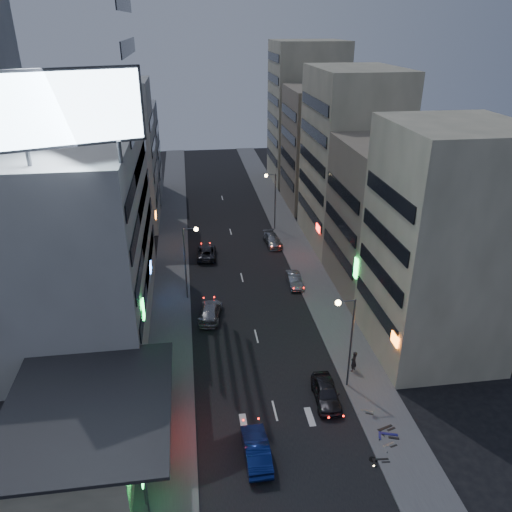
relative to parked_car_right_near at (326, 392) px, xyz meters
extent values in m
plane|color=black|center=(-4.13, -4.57, -0.78)|extent=(180.00, 180.00, 0.00)
cube|color=#4C4C4F|center=(-12.13, 25.43, -0.72)|extent=(4.00, 120.00, 0.12)
cube|color=#4C4C4F|center=(3.87, 25.43, -0.72)|extent=(4.00, 120.00, 0.12)
cube|color=beige|center=(-18.13, -2.57, 1.02)|extent=(8.00, 12.00, 3.60)
cube|color=black|center=(-17.13, -2.57, 2.97)|extent=(11.00, 13.00, 0.25)
cube|color=black|center=(-13.03, -2.57, 2.32)|extent=(0.12, 4.00, 0.90)
cube|color=#FF1E14|center=(-12.95, -2.57, 2.32)|extent=(0.04, 3.70, 0.70)
cube|color=#ABABA7|center=(-21.13, 15.43, 8.22)|extent=(14.00, 24.00, 18.00)
cube|color=beige|center=(10.87, 5.93, 9.22)|extent=(10.00, 11.00, 20.00)
cube|color=gray|center=(11.37, 17.43, 7.22)|extent=(11.00, 12.00, 16.00)
cube|color=beige|center=(10.87, 30.43, 10.22)|extent=(10.00, 14.00, 22.00)
cube|color=#ABABA7|center=(-19.63, 40.43, 9.22)|extent=(11.00, 10.00, 20.00)
cube|color=gray|center=(-20.13, 53.43, 6.72)|extent=(12.00, 10.00, 15.00)
cube|color=gray|center=(11.37, 45.43, 8.22)|extent=(11.00, 12.00, 18.00)
cube|color=beige|center=(11.87, 59.43, 11.22)|extent=(12.00, 12.00, 24.00)
cylinder|color=#595B60|center=(-20.13, 5.43, 17.97)|extent=(0.30, 0.30, 1.50)
cylinder|color=#595B60|center=(-14.13, 5.43, 17.97)|extent=(0.30, 0.30, 1.50)
cube|color=black|center=(-17.13, 5.43, 20.92)|extent=(9.52, 3.75, 5.00)
cube|color=#ADCDE7|center=(-17.06, 5.22, 20.92)|extent=(9.04, 3.34, 4.60)
cylinder|color=#595B60|center=(2.17, 1.43, 3.34)|extent=(0.16, 0.16, 8.00)
cylinder|color=#595B60|center=(1.47, 1.43, 7.24)|extent=(1.40, 0.10, 0.10)
sphere|color=#FFD88C|center=(0.87, 1.43, 7.14)|extent=(0.44, 0.44, 0.44)
cylinder|color=#595B60|center=(-10.43, 17.43, 3.34)|extent=(0.16, 0.16, 8.00)
cylinder|color=#595B60|center=(-9.73, 17.43, 7.24)|extent=(1.40, 0.10, 0.10)
sphere|color=#FFD88C|center=(-9.13, 17.43, 7.14)|extent=(0.44, 0.44, 0.44)
cylinder|color=#595B60|center=(2.17, 35.43, 3.34)|extent=(0.16, 0.16, 8.00)
cylinder|color=#595B60|center=(1.47, 35.43, 7.24)|extent=(1.40, 0.10, 0.10)
sphere|color=#FFD88C|center=(0.87, 35.43, 7.14)|extent=(0.44, 0.44, 0.44)
imported|color=#26252A|center=(0.00, 0.00, 0.00)|extent=(2.10, 4.67, 1.56)
imported|color=#9B9FA3|center=(1.47, 18.82, -0.12)|extent=(1.46, 3.99, 1.31)
imported|color=#28272C|center=(-7.87, 27.50, -0.10)|extent=(2.58, 5.04, 1.36)
imported|color=gray|center=(0.95, 30.11, -0.10)|extent=(2.25, 4.81, 1.36)
imported|color=navy|center=(-6.15, -4.84, 0.00)|extent=(1.71, 4.73, 1.55)
imported|color=gray|center=(-8.21, 13.29, -0.05)|extent=(2.94, 5.34, 1.46)
imported|color=black|center=(3.22, 3.11, 0.29)|extent=(0.82, 0.79, 1.89)
camera|label=1|loc=(-9.61, -29.36, 26.04)|focal=35.00mm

